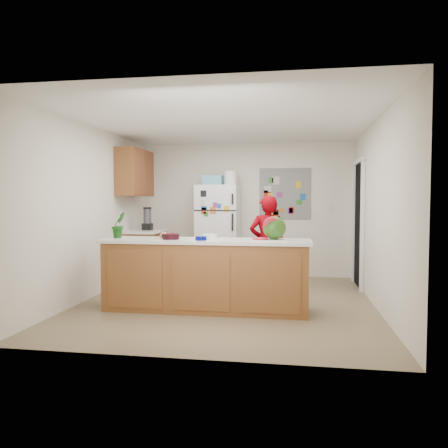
% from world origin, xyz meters
% --- Properties ---
extents(floor, '(4.00, 4.50, 0.02)m').
position_xyz_m(floor, '(0.00, 0.00, -0.01)').
color(floor, brown).
rests_on(floor, ground).
extents(wall_back, '(4.00, 0.02, 2.50)m').
position_xyz_m(wall_back, '(0.00, 2.26, 1.25)').
color(wall_back, beige).
rests_on(wall_back, ground).
extents(wall_left, '(0.02, 4.50, 2.50)m').
position_xyz_m(wall_left, '(-2.01, 0.00, 1.25)').
color(wall_left, beige).
rests_on(wall_left, ground).
extents(wall_right, '(0.02, 4.50, 2.50)m').
position_xyz_m(wall_right, '(2.01, 0.00, 1.25)').
color(wall_right, beige).
rests_on(wall_right, ground).
extents(ceiling, '(4.00, 4.50, 0.02)m').
position_xyz_m(ceiling, '(0.00, 0.00, 2.51)').
color(ceiling, white).
rests_on(ceiling, wall_back).
extents(doorway, '(0.03, 0.85, 2.04)m').
position_xyz_m(doorway, '(1.99, 1.45, 1.02)').
color(doorway, black).
rests_on(doorway, ground).
extents(peninsula_base, '(2.60, 0.62, 0.88)m').
position_xyz_m(peninsula_base, '(-0.20, -0.50, 0.44)').
color(peninsula_base, brown).
rests_on(peninsula_base, floor).
extents(peninsula_top, '(2.68, 0.70, 0.04)m').
position_xyz_m(peninsula_top, '(-0.20, -0.50, 0.90)').
color(peninsula_top, silver).
rests_on(peninsula_top, peninsula_base).
extents(side_counter_base, '(0.60, 0.80, 0.86)m').
position_xyz_m(side_counter_base, '(-1.69, 1.35, 0.43)').
color(side_counter_base, brown).
rests_on(side_counter_base, floor).
extents(side_counter_top, '(0.64, 0.84, 0.04)m').
position_xyz_m(side_counter_top, '(-1.69, 1.35, 0.88)').
color(side_counter_top, silver).
rests_on(side_counter_top, side_counter_base).
extents(upper_cabinets, '(0.35, 1.00, 0.80)m').
position_xyz_m(upper_cabinets, '(-1.82, 1.30, 1.90)').
color(upper_cabinets, brown).
rests_on(upper_cabinets, wall_left).
extents(refrigerator, '(0.75, 0.70, 1.70)m').
position_xyz_m(refrigerator, '(-0.45, 1.88, 0.85)').
color(refrigerator, silver).
rests_on(refrigerator, floor).
extents(fridge_top_bin, '(0.35, 0.28, 0.18)m').
position_xyz_m(fridge_top_bin, '(-0.55, 1.88, 1.79)').
color(fridge_top_bin, '#5999B2').
rests_on(fridge_top_bin, refrigerator).
extents(photo_collage, '(0.95, 0.01, 0.95)m').
position_xyz_m(photo_collage, '(0.75, 2.24, 1.55)').
color(photo_collage, slate).
rests_on(photo_collage, wall_back).
extents(person, '(0.60, 0.44, 1.50)m').
position_xyz_m(person, '(0.52, 0.66, 0.75)').
color(person, '#6F0007').
rests_on(person, floor).
extents(blender_appliance, '(0.13, 0.13, 0.38)m').
position_xyz_m(blender_appliance, '(-1.64, 1.40, 1.09)').
color(blender_appliance, black).
rests_on(blender_appliance, side_counter_top).
extents(cutting_board, '(0.46, 0.35, 0.01)m').
position_xyz_m(cutting_board, '(0.62, -0.51, 0.93)').
color(cutting_board, silver).
rests_on(cutting_board, peninsula_top).
extents(watermelon, '(0.29, 0.29, 0.29)m').
position_xyz_m(watermelon, '(0.68, -0.49, 1.08)').
color(watermelon, '#195914').
rests_on(watermelon, cutting_board).
extents(watermelon_slice, '(0.19, 0.19, 0.02)m').
position_xyz_m(watermelon_slice, '(0.51, -0.56, 0.94)').
color(watermelon_slice, '#D01845').
rests_on(watermelon_slice, cutting_board).
extents(cherry_bowl, '(0.24, 0.24, 0.07)m').
position_xyz_m(cherry_bowl, '(-0.65, -0.56, 0.96)').
color(cherry_bowl, black).
rests_on(cherry_bowl, peninsula_top).
extents(white_bowl, '(0.23, 0.23, 0.06)m').
position_xyz_m(white_bowl, '(-0.16, -0.42, 0.95)').
color(white_bowl, white).
rests_on(white_bowl, peninsula_top).
extents(cobalt_bowl, '(0.16, 0.16, 0.05)m').
position_xyz_m(cobalt_bowl, '(-0.23, -0.64, 0.95)').
color(cobalt_bowl, '#01095A').
rests_on(cobalt_bowl, peninsula_top).
extents(plate, '(0.32, 0.32, 0.02)m').
position_xyz_m(plate, '(-0.75, -0.51, 0.93)').
color(plate, beige).
rests_on(plate, peninsula_top).
extents(paper_towel, '(0.23, 0.22, 0.02)m').
position_xyz_m(paper_towel, '(-0.31, -0.52, 0.93)').
color(paper_towel, white).
rests_on(paper_towel, peninsula_top).
extents(keys, '(0.11, 0.06, 0.01)m').
position_xyz_m(keys, '(0.53, -0.62, 0.93)').
color(keys, gray).
rests_on(keys, peninsula_top).
extents(potted_plant, '(0.23, 0.24, 0.35)m').
position_xyz_m(potted_plant, '(-1.40, -0.45, 1.09)').
color(potted_plant, '#0B3C0B').
rests_on(potted_plant, peninsula_top).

